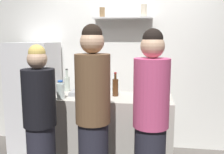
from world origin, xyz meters
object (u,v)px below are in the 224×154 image
object	(u,v)px
baking_pan	(84,93)
person_brown_jacket	(93,117)
refrigerator	(35,97)
wine_bottle_amber_glass	(115,87)
wine_bottle_dark_glass	(149,87)
utensil_holder	(94,95)
water_bottle_plastic	(61,91)
wine_bottle_green_glass	(161,87)
wine_bottle_pale_glass	(67,83)
person_pink_top	(151,121)
person_blonde	(40,122)

from	to	relation	value
baking_pan	person_brown_jacket	distance (m)	0.83
refrigerator	person_brown_jacket	size ratio (longest dim) A/B	0.89
wine_bottle_amber_glass	wine_bottle_dark_glass	xyz separation A→B (m)	(0.42, 0.14, -0.01)
wine_bottle_amber_glass	wine_bottle_dark_glass	distance (m)	0.44
utensil_holder	water_bottle_plastic	world-z (taller)	water_bottle_plastic
refrigerator	baking_pan	world-z (taller)	refrigerator
person_brown_jacket	baking_pan	bearing A→B (deg)	177.87
refrigerator	wine_bottle_green_glass	xyz separation A→B (m)	(1.81, -0.17, 0.24)
water_bottle_plastic	wine_bottle_pale_glass	bearing A→B (deg)	99.42
refrigerator	wine_bottle_pale_glass	xyz separation A→B (m)	(0.53, -0.08, 0.24)
wine_bottle_amber_glass	wine_bottle_green_glass	world-z (taller)	wine_bottle_green_glass
person_brown_jacket	wine_bottle_green_glass	bearing A→B (deg)	119.09
wine_bottle_pale_glass	utensil_holder	bearing A→B (deg)	-40.37
person_brown_jacket	wine_bottle_amber_glass	bearing A→B (deg)	148.71
wine_bottle_green_glass	utensil_holder	bearing A→B (deg)	-159.28
wine_bottle_dark_glass	refrigerator	bearing A→B (deg)	175.27
baking_pan	person_pink_top	xyz separation A→B (m)	(0.86, -0.75, -0.08)
water_bottle_plastic	person_pink_top	size ratio (longest dim) A/B	0.13
wine_bottle_pale_glass	person_blonde	distance (m)	0.94
baking_pan	wine_bottle_pale_glass	distance (m)	0.37
refrigerator	water_bottle_plastic	distance (m)	0.83
refrigerator	person_brown_jacket	xyz separation A→B (m)	(1.13, -1.06, 0.10)
wine_bottle_green_glass	person_brown_jacket	xyz separation A→B (m)	(-0.68, -0.89, -0.14)
refrigerator	utensil_holder	xyz separation A→B (m)	(1.00, -0.48, 0.18)
baking_pan	person_pink_top	bearing A→B (deg)	-41.04
baking_pan	wine_bottle_dark_glass	size ratio (longest dim) A/B	1.15
wine_bottle_green_glass	person_brown_jacket	distance (m)	1.12
wine_bottle_amber_glass	person_brown_jacket	distance (m)	0.81
refrigerator	person_blonde	distance (m)	1.12
baking_pan	wine_bottle_dark_glass	world-z (taller)	wine_bottle_dark_glass
water_bottle_plastic	person_brown_jacket	world-z (taller)	person_brown_jacket
refrigerator	utensil_holder	bearing A→B (deg)	-25.58
wine_bottle_green_glass	person_pink_top	size ratio (longest dim) A/B	0.18
utensil_holder	person_pink_top	distance (m)	0.89
wine_bottle_green_glass	refrigerator	bearing A→B (deg)	174.52
refrigerator	wine_bottle_green_glass	size ratio (longest dim) A/B	5.08
refrigerator	water_bottle_plastic	bearing A→B (deg)	-41.19
baking_pan	wine_bottle_dark_glass	xyz separation A→B (m)	(0.83, 0.15, 0.08)
person_blonde	person_pink_top	world-z (taller)	person_pink_top
wine_bottle_pale_glass	person_brown_jacket	world-z (taller)	person_brown_jacket
utensil_holder	wine_bottle_green_glass	xyz separation A→B (m)	(0.81, 0.31, 0.06)
utensil_holder	wine_bottle_pale_glass	world-z (taller)	wine_bottle_pale_glass
person_brown_jacket	person_blonde	bearing A→B (deg)	-120.87
refrigerator	wine_bottle_amber_glass	distance (m)	1.29
water_bottle_plastic	wine_bottle_green_glass	bearing A→B (deg)	16.42
wine_bottle_pale_glass	water_bottle_plastic	world-z (taller)	wine_bottle_pale_glass
utensil_holder	person_blonde	world-z (taller)	person_blonde
wine_bottle_pale_glass	wine_bottle_dark_glass	bearing A→B (deg)	-3.00
wine_bottle_dark_glass	utensil_holder	bearing A→B (deg)	-152.56
wine_bottle_amber_glass	wine_bottle_pale_glass	world-z (taller)	wine_bottle_pale_glass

